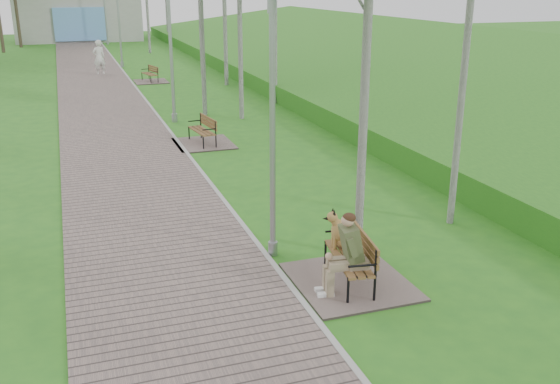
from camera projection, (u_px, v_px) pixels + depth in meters
The scene contains 12 objects.
walkway at pixel (102, 100), 26.36m from camera, with size 3.50×67.00×0.04m, color #665753.
kerb at pixel (143, 97), 26.90m from camera, with size 0.10×67.00×0.05m, color #999993.
embankment at pixel (406, 88), 29.27m from camera, with size 14.00×70.00×1.60m, color #3C8821.
building_north at pixel (78, 16), 52.19m from camera, with size 10.00×5.20×4.00m.
bench_main at pixel (347, 260), 10.19m from camera, with size 1.83×2.04×1.60m.
bench_second at pixel (202, 138), 19.16m from camera, with size 1.71×1.90×1.05m.
bench_third at pixel (150, 78), 31.07m from camera, with size 1.59×1.77×0.98m.
lamp_post_near at pixel (273, 144), 10.79m from camera, with size 0.17×0.17×4.50m.
lamp_post_second at pixel (171, 53), 21.50m from camera, with size 0.20×0.20×5.20m.
lamp_post_third at pixel (119, 25), 35.84m from camera, with size 0.20×0.20×5.10m.
lamp_post_far at pixel (105, 13), 48.88m from camera, with size 0.20×0.20×5.19m.
pedestrian_near at pixel (99, 57), 33.21m from camera, with size 0.67×0.44×1.83m, color white.
Camera 1 is at (-3.15, -5.75, 4.77)m, focal length 40.00 mm.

